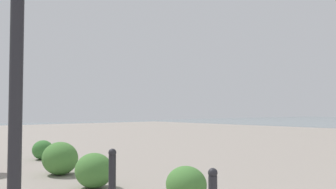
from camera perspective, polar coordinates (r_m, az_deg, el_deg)
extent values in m
cylinder|color=#232328|center=(4.19, -22.91, 7.46)|extent=(0.14, 0.14, 4.37)
sphere|color=#232328|center=(4.96, 7.13, -12.25)|extent=(0.13, 0.13, 0.13)
cylinder|color=#232328|center=(6.03, -8.86, -13.00)|extent=(0.12, 0.12, 0.74)
sphere|color=#232328|center=(5.97, -8.84, -9.11)|extent=(0.13, 0.13, 0.13)
ellipsoid|color=#477F38|center=(8.67, -16.78, -9.68)|extent=(0.88, 0.79, 0.75)
ellipsoid|color=#387533|center=(11.44, -19.28, -8.31)|extent=(0.67, 0.60, 0.57)
ellipsoid|color=#477F38|center=(7.09, -11.69, -11.74)|extent=(0.78, 0.70, 0.66)
ellipsoid|color=#477F38|center=(5.88, 2.90, -14.10)|extent=(0.69, 0.62, 0.58)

